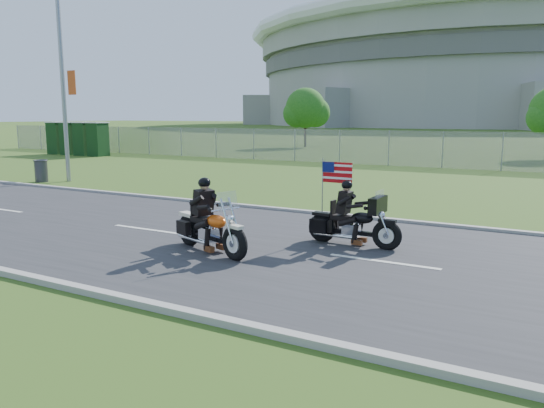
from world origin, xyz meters
The scene contains 15 objects.
ground centered at (0.00, 0.00, 0.00)m, with size 420.00×420.00×0.00m, color #304F18.
road centered at (0.00, 0.00, 0.02)m, with size 120.00×8.00×0.04m, color #28282B.
curb_north centered at (0.00, 4.05, 0.05)m, with size 120.00×0.18×0.12m, color #9E9B93.
curb_south centered at (0.00, -4.05, 0.05)m, with size 120.00×0.18×0.12m, color #9E9B93.
fence centered at (-5.00, 20.00, 1.00)m, with size 60.00×0.03×2.00m, color gray.
stadium centered at (-20.00, 170.00, 15.58)m, with size 140.40×140.40×29.20m.
streetlight centered at (-11.98, 6.22, 5.64)m, with size 0.90×2.46×10.00m.
porta_toilet_a centered at (-22.00, 17.00, 1.15)m, with size 1.10×1.10×2.30m, color black.
porta_toilet_b centered at (-23.40, 17.00, 1.15)m, with size 1.10×1.10×2.30m, color black.
porta_toilet_c centered at (-24.80, 17.00, 1.15)m, with size 1.10×1.10×2.30m, color black.
porta_toilet_d centered at (-26.20, 17.00, 1.15)m, with size 1.10×1.10×2.30m, color black.
tree_fence_mid centered at (-13.95, 34.04, 3.30)m, with size 3.96×3.69×5.30m.
motorcycle_lead centered at (0.58, -0.99, 0.51)m, with size 2.28×1.09×1.59m.
motorcycle_follow centered at (2.99, 1.00, 0.50)m, with size 2.17×0.71×1.81m.
trash_can centered at (-12.85, 5.28, 0.46)m, with size 0.53×0.53×0.92m, color #3C3D42.
Camera 1 is at (6.96, -9.75, 2.85)m, focal length 35.00 mm.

